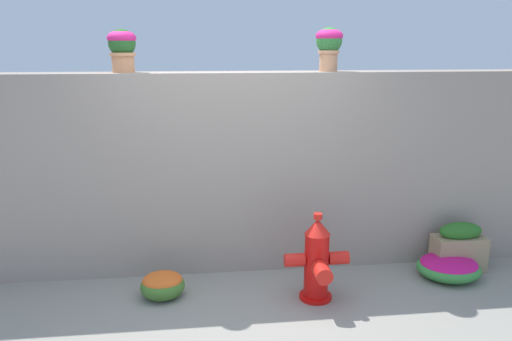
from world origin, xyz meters
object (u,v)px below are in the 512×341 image
Objects in this scene: potted_plant_1 at (122,46)px; planter_box at (459,247)px; flower_bush_right at (163,284)px; flower_bush_left at (449,266)px; potted_plant_2 at (329,43)px; fire_hydrant at (317,262)px.

planter_box is (3.28, -0.43, -1.98)m from potted_plant_1.
flower_bush_right is (0.32, -0.66, -2.10)m from potted_plant_1.
planter_box reaches higher than flower_bush_left.
potted_plant_1 reaches higher than flower_bush_left.
potted_plant_2 is at bearing 162.97° from planter_box.
flower_bush_right is at bearing -175.57° from planter_box.
potted_plant_2 is at bearing -0.65° from potted_plant_1.
flower_bush_left is (1.41, 0.28, -0.26)m from fire_hydrant.
flower_bush_right is (-2.79, -0.08, 0.02)m from flower_bush_left.
flower_bush_right is at bearing 172.02° from fire_hydrant.
fire_hydrant is at bearing -164.99° from planter_box.
potted_plant_1 is at bearing 172.58° from planter_box.
potted_plant_2 is 2.44m from planter_box.
planter_box is at bearing -17.03° from potted_plant_2.
planter_box is (2.96, 0.23, 0.12)m from flower_bush_right.
potted_plant_1 is at bearing 169.54° from flower_bush_left.
flower_bush_left is (1.15, -0.55, -2.14)m from potted_plant_2.
potted_plant_2 is 0.80× the size of planter_box.
potted_plant_2 is at bearing 154.39° from flower_bush_left.
flower_bush_left is (3.11, -0.57, -2.12)m from potted_plant_1.
flower_bush_right is at bearing -178.29° from flower_bush_left.
fire_hydrant is 1.64m from planter_box.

